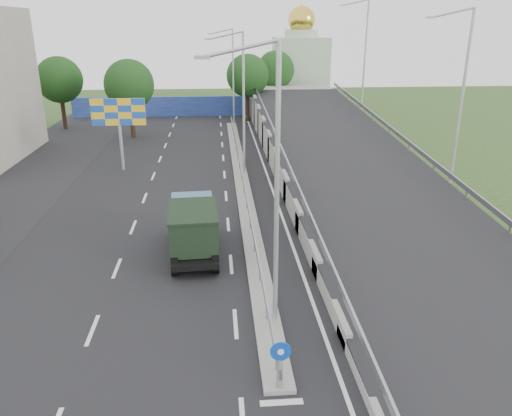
{
  "coord_description": "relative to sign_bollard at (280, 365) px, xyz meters",
  "views": [
    {
      "loc": [
        -1.72,
        -10.17,
        10.66
      ],
      "look_at": [
        0.12,
        12.68,
        2.2
      ],
      "focal_mm": 35.0,
      "sensor_mm": 36.0,
      "label": 1
    }
  ],
  "objects": [
    {
      "name": "tree_median_far",
      "position": [
        2.0,
        45.83,
        4.14
      ],
      "size": [
        4.8,
        4.8,
        7.6
      ],
      "color": "black",
      "rests_on": "ground"
    },
    {
      "name": "median_guardrail",
      "position": [
        0.0,
        21.83,
        -0.28
      ],
      "size": [
        0.09,
        44.0,
        0.71
      ],
      "color": "gray",
      "rests_on": "median"
    },
    {
      "name": "tree_left_mid",
      "position": [
        -10.0,
        37.83,
        4.14
      ],
      "size": [
        4.8,
        4.8,
        7.6
      ],
      "color": "black",
      "rests_on": "ground"
    },
    {
      "name": "dump_truck",
      "position": [
        -2.98,
        10.3,
        0.38
      ],
      "size": [
        2.48,
        5.91,
        2.55
      ],
      "rotation": [
        0.0,
        0.0,
        0.06
      ],
      "color": "black",
      "rests_on": "ground"
    },
    {
      "name": "blue_wall",
      "position": [
        -4.0,
        49.83,
        0.17
      ],
      "size": [
        30.0,
        0.5,
        2.4
      ],
      "primitive_type": "cube",
      "color": "#292998",
      "rests_on": "ground"
    },
    {
      "name": "lamp_post_far",
      "position": [
        0.11,
        43.83,
        4.77
      ],
      "size": [
        2.74,
        0.18,
        10.08
      ],
      "color": "#B2B5B7",
      "rests_on": "median"
    },
    {
      "name": "sign_bollard",
      "position": [
        0.0,
        0.0,
        0.0
      ],
      "size": [
        0.64,
        0.23,
        1.67
      ],
      "color": "black",
      "rests_on": "median"
    },
    {
      "name": "tree_left_far",
      "position": [
        -18.0,
        42.83,
        4.14
      ],
      "size": [
        4.8,
        4.8,
        7.6
      ],
      "color": "black",
      "rests_on": "ground"
    },
    {
      "name": "road_surface",
      "position": [
        -3.0,
        17.83,
        -1.03
      ],
      "size": [
        26.0,
        90.0,
        0.04
      ],
      "primitive_type": "cube",
      "color": "black",
      "rests_on": "ground"
    },
    {
      "name": "median",
      "position": [
        0.0,
        21.83,
        -0.93
      ],
      "size": [
        1.0,
        44.0,
        0.2
      ],
      "primitive_type": "cube",
      "color": "gray",
      "rests_on": "ground"
    },
    {
      "name": "lamp_post_near",
      "position": [
        0.11,
        3.83,
        4.77
      ],
      "size": [
        2.74,
        0.18,
        10.08
      ],
      "color": "#B2B5B7",
      "rests_on": "median"
    },
    {
      "name": "church",
      "position": [
        10.0,
        57.83,
        4.28
      ],
      "size": [
        7.0,
        7.0,
        13.8
      ],
      "color": "#B2CCAD",
      "rests_on": "ground"
    },
    {
      "name": "tree_ramp_far",
      "position": [
        6.0,
        52.83,
        4.14
      ],
      "size": [
        4.8,
        4.8,
        7.6
      ],
      "color": "black",
      "rests_on": "ground"
    },
    {
      "name": "billboard",
      "position": [
        -9.0,
        25.83,
        3.15
      ],
      "size": [
        4.0,
        0.24,
        5.5
      ],
      "color": "#B2B5B7",
      "rests_on": "ground"
    },
    {
      "name": "lamp_post_mid",
      "position": [
        0.11,
        23.83,
        4.77
      ],
      "size": [
        2.74,
        0.18,
        10.08
      ],
      "color": "#B2B5B7",
      "rests_on": "median"
    },
    {
      "name": "overpass_ramp",
      "position": [
        7.5,
        21.83,
        0.72
      ],
      "size": [
        10.0,
        50.0,
        3.5
      ],
      "color": "gray",
      "rests_on": "ground"
    }
  ]
}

